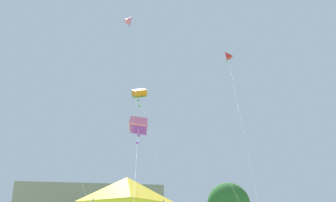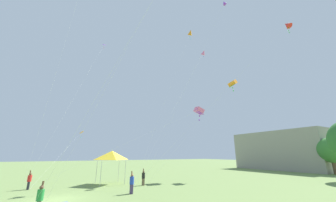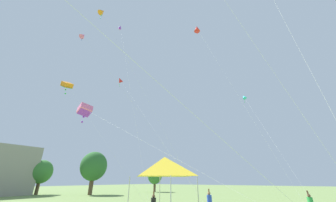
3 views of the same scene
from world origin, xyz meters
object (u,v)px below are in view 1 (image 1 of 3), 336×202
Objects in this scene: kite_pink_box_1 at (139,125)px; kite_red_diamond_2 at (227,55)px; festival_tent at (127,190)px; kite_orange_box_5 at (139,93)px; kite_pink_diamond_6 at (130,20)px.

kite_red_diamond_2 reaches higher than kite_pink_box_1.
kite_orange_box_5 is (2.59, 21.62, 13.44)m from festival_tent.
kite_pink_box_1 is 19.29m from kite_red_diamond_2.
kite_red_diamond_2 is at bearing 3.59° from kite_orange_box_5.
kite_orange_box_5 is (-11.04, -0.69, -6.23)m from kite_red_diamond_2.
kite_pink_diamond_6 is at bearing -154.30° from kite_red_diamond_2.
kite_orange_box_5 reaches higher than festival_tent.
kite_pink_diamond_6 reaches higher than festival_tent.
kite_pink_diamond_6 is at bearing -107.81° from kite_orange_box_5.
kite_orange_box_5 is at bearing -176.41° from kite_red_diamond_2.
festival_tent is 0.17× the size of kite_pink_diamond_6.
festival_tent is 0.17× the size of kite_red_diamond_2.
kite_red_diamond_2 reaches higher than kite_pink_diamond_6.
kite_pink_diamond_6 reaches higher than kite_orange_box_5.
kite_pink_box_1 is at bearing 82.39° from festival_tent.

